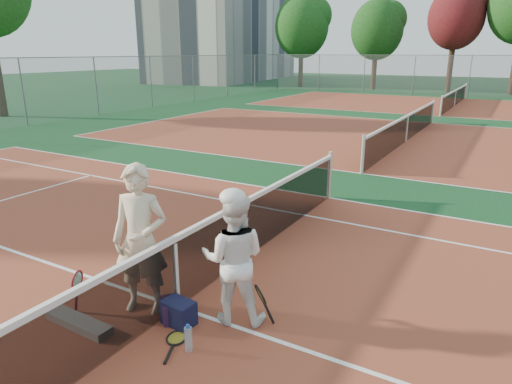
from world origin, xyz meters
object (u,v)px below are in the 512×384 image
at_px(net_main, 176,273).
at_px(racket_red, 79,292).
at_px(racket_spare, 176,338).
at_px(sports_bag_navy, 179,313).
at_px(racket_black_held, 260,306).
at_px(water_bottle, 188,339).
at_px(player_a, 141,240).
at_px(apartment_block, 227,14).
at_px(player_b, 234,259).
at_px(sports_bag_purple, 171,310).

bearing_deg(net_main, racket_red, -144.11).
relative_size(racket_spare, sports_bag_navy, 1.52).
xyz_separation_m(racket_black_held, water_bottle, (-0.47, -0.83, -0.13)).
bearing_deg(net_main, racket_spare, -52.49).
distance_m(player_a, racket_black_held, 1.72).
xyz_separation_m(apartment_block, sports_bag_navy, (28.26, -44.29, -7.34)).
distance_m(racket_spare, sports_bag_navy, 0.35).
bearing_deg(player_b, racket_red, 2.72).
distance_m(apartment_block, racket_red, 52.74).
distance_m(net_main, water_bottle, 1.02).
xyz_separation_m(net_main, racket_black_held, (1.17, 0.17, -0.23)).
height_order(sports_bag_navy, water_bottle, sports_bag_navy).
height_order(racket_spare, sports_bag_navy, sports_bag_navy).
xyz_separation_m(racket_red, racket_black_held, (2.18, 0.90, -0.01)).
bearing_deg(racket_spare, player_a, 43.31).
relative_size(apartment_block, racket_black_held, 38.80).
xyz_separation_m(net_main, sports_bag_purple, (0.11, -0.26, -0.37)).
bearing_deg(racket_red, racket_black_held, 4.87).
height_order(player_b, racket_black_held, player_b).
relative_size(racket_red, sports_bag_navy, 1.51).
bearing_deg(sports_bag_navy, water_bottle, -40.28).
height_order(net_main, player_a, player_a).
relative_size(player_a, racket_red, 3.30).
xyz_separation_m(apartment_block, sports_bag_purple, (28.11, -44.26, -7.36)).
bearing_deg(player_a, net_main, 12.45).
bearing_deg(player_b, water_bottle, 59.49).
bearing_deg(racket_spare, sports_bag_navy, 8.73).
bearing_deg(racket_spare, water_bottle, -134.03).
xyz_separation_m(player_a, sports_bag_navy, (0.61, -0.06, -0.83)).
distance_m(player_b, water_bottle, 1.07).
xyz_separation_m(racket_red, water_bottle, (1.71, 0.07, -0.15)).
bearing_deg(sports_bag_navy, sports_bag_purple, 170.34).
bearing_deg(racket_spare, racket_black_held, -68.99).
bearing_deg(racket_black_held, racket_red, -28.44).
distance_m(racket_red, racket_spare, 1.48).
height_order(racket_black_held, sports_bag_purple, racket_black_held).
height_order(net_main, racket_red, net_main).
relative_size(sports_bag_navy, sports_bag_purple, 1.18).
relative_size(net_main, sports_bag_purple, 32.94).
distance_m(racket_spare, water_bottle, 0.31).
xyz_separation_m(apartment_block, racket_red, (26.99, -44.73, -7.20)).
bearing_deg(sports_bag_navy, racket_red, -160.74).
distance_m(racket_red, sports_bag_navy, 1.35).
relative_size(player_b, sports_bag_purple, 5.00).
bearing_deg(sports_bag_navy, player_a, 174.61).
bearing_deg(racket_spare, apartment_block, 8.81).
xyz_separation_m(net_main, water_bottle, (0.70, -0.66, -0.36)).
bearing_deg(player_a, apartment_block, 101.06).
relative_size(racket_red, racket_black_held, 1.05).
height_order(racket_black_held, sports_bag_navy, racket_black_held).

